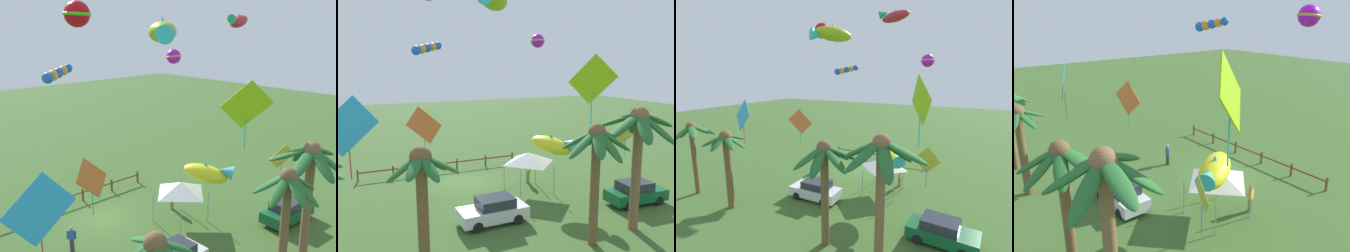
{
  "view_description": "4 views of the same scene",
  "coord_description": "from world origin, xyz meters",
  "views": [
    {
      "loc": [
        13.78,
        20.94,
        12.85
      ],
      "look_at": [
        -1.17,
        5.06,
        7.29
      ],
      "focal_mm": 42.37,
      "sensor_mm": 36.0,
      "label": 1
    },
    {
      "loc": [
        8.17,
        25.29,
        8.93
      ],
      "look_at": [
        -0.94,
        5.53,
        5.18
      ],
      "focal_mm": 38.35,
      "sensor_mm": 36.0,
      "label": 2
    },
    {
      "loc": [
        -9.99,
        23.11,
        9.58
      ],
      "look_at": [
        -0.52,
        5.18,
        5.55
      ],
      "focal_mm": 27.63,
      "sensor_mm": 36.0,
      "label": 3
    },
    {
      "loc": [
        -15.66,
        15.73,
        10.93
      ],
      "look_at": [
        -2.44,
        5.47,
        5.35
      ],
      "focal_mm": 37.04,
      "sensor_mm": 36.0,
      "label": 4
    }
  ],
  "objects": [
    {
      "name": "kite_fish_7",
      "position": [
        0.1,
        6.02,
        12.51
      ],
      "size": [
        2.93,
        3.27,
        1.42
      ],
      "color": "#99B819"
    },
    {
      "name": "spectator_0",
      "position": [
        -4.37,
        2.06,
        0.81
      ],
      "size": [
        0.33,
        0.53,
        1.59
      ],
      "color": "gray",
      "rests_on": "ground"
    },
    {
      "name": "rail_fence",
      "position": [
        0.85,
        -3.57,
        0.59
      ],
      "size": [
        13.33,
        0.12,
        0.95
      ],
      "color": "brown",
      "rests_on": "ground"
    },
    {
      "name": "palm_tree_0",
      "position": [
        -5.91,
        11.42,
        5.11
      ],
      "size": [
        4.56,
        4.18,
        6.77
      ],
      "color": "brown",
      "rests_on": "ground"
    },
    {
      "name": "kite_diamond_9",
      "position": [
        3.97,
        4.99,
        5.46
      ],
      "size": [
        2.16,
        0.61,
        3.06
      ],
      "color": "orange"
    },
    {
      "name": "parked_car_1",
      "position": [
        -8.72,
        8.7,
        0.75
      ],
      "size": [
        4.0,
        1.94,
        1.51
      ],
      "color": "#145B2D",
      "rests_on": "ground"
    },
    {
      "name": "palm_tree_2",
      "position": [
        9.84,
        11.19,
        4.48
      ],
      "size": [
        3.38,
        3.39,
        5.96
      ],
      "color": "brown",
      "rests_on": "ground"
    },
    {
      "name": "palm_tree_3",
      "position": [
        -2.85,
        11.84,
        4.63
      ],
      "size": [
        3.59,
        3.42,
        6.17
      ],
      "color": "brown",
      "rests_on": "ground"
    },
    {
      "name": "palm_tree_1",
      "position": [
        5.5,
        11.5,
        4.18
      ],
      "size": [
        2.95,
        3.14,
        5.79
      ],
      "color": "brown",
      "rests_on": "ground"
    },
    {
      "name": "kite_ball_3",
      "position": [
        -5.89,
        0.62,
        10.71
      ],
      "size": [
        1.25,
        1.26,
        1.03
      ],
      "color": "#B012CC"
    },
    {
      "name": "kite_diamond_6",
      "position": [
        -6.68,
        6.43,
        7.9
      ],
      "size": [
        1.79,
        2.91,
        4.65
      ],
      "color": "#96D114"
    },
    {
      "name": "ground_plane",
      "position": [
        0.0,
        0.0,
        0.0
      ],
      "size": [
        120.0,
        120.0,
        0.0
      ],
      "primitive_type": "plane",
      "color": "#3D6028"
    },
    {
      "name": "kite_diamond_4",
      "position": [
        -7.65,
        8.62,
        4.81
      ],
      "size": [
        1.61,
        0.82,
        2.45
      ],
      "color": "gold"
    },
    {
      "name": "kite_fish_0",
      "position": [
        -4.6,
        5.21,
        3.59
      ],
      "size": [
        2.91,
        3.5,
        1.6
      ],
      "color": "yellow"
    },
    {
      "name": "spectator_1",
      "position": [
        3.7,
        2.06,
        0.81
      ],
      "size": [
        0.43,
        0.43,
        1.59
      ],
      "color": "#38383D",
      "rests_on": "ground"
    },
    {
      "name": "parked_car_0",
      "position": [
        0.76,
        7.5,
        0.75
      ],
      "size": [
        3.91,
        1.76,
        1.51
      ],
      "color": "silver",
      "rests_on": "ground"
    },
    {
      "name": "kite_fish_8",
      "position": [
        -4.87,
        6.88,
        13.09
      ],
      "size": [
        2.06,
        1.25,
        0.99
      ],
      "color": "#B92231"
    },
    {
      "name": "kite_ball_1",
      "position": [
        2.96,
        2.76,
        13.4
      ],
      "size": [
        1.97,
        1.96,
        1.33
      ],
      "color": "red"
    },
    {
      "name": "kite_diamond_2",
      "position": [
        8.0,
        7.74,
        6.12
      ],
      "size": [
        2.67,
        0.99,
        3.9
      ],
      "color": "#279CDA"
    },
    {
      "name": "kite_tube_5",
      "position": [
        2.45,
        -0.76,
        10.05
      ],
      "size": [
        2.33,
        1.29,
        1.0
      ],
      "color": "blue"
    },
    {
      "name": "festival_tent",
      "position": [
        -3.47,
        3.83,
        2.47
      ],
      "size": [
        2.86,
        2.86,
        2.85
      ],
      "color": "#9E9EA3",
      "rests_on": "ground"
    }
  ]
}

